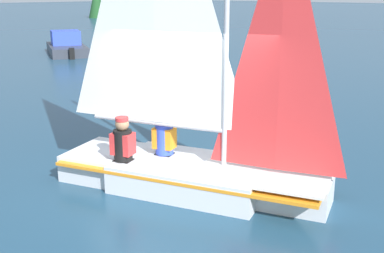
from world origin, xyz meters
TOP-DOWN VIEW (x-y plane):
  - ground_plane at (0.00, 0.00)m, footprint 260.00×260.00m
  - sailboat_main at (-0.04, -0.01)m, footprint 4.51×2.84m
  - sailor_helm at (-0.62, -0.01)m, footprint 0.41×0.38m
  - sailor_crew at (-0.88, -0.69)m, footprint 0.41×0.38m
  - motorboat_distant at (-16.73, 8.34)m, footprint 4.53×3.44m

SIDE VIEW (x-z plane):
  - ground_plane at x=0.00m, z-range 0.00..0.00m
  - motorboat_distant at x=-16.73m, z-range -0.18..0.97m
  - sailor_helm at x=-0.62m, z-range 0.04..1.20m
  - sailor_crew at x=-0.88m, z-range 0.05..1.21m
  - sailboat_main at x=-0.04m, z-range -2.07..3.83m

